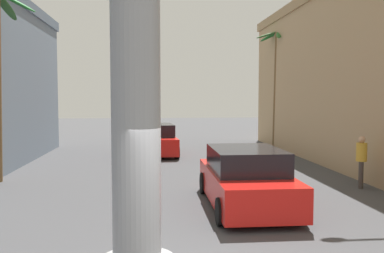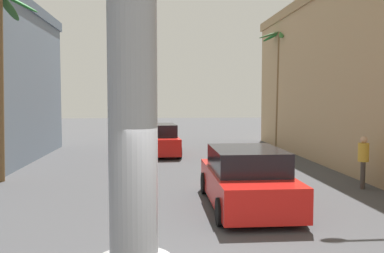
% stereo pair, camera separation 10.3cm
% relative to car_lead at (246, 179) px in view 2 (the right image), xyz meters
% --- Properties ---
extents(ground_plane, '(90.33, 90.33, 0.00)m').
position_rel_car_lead_xyz_m(ground_plane, '(-1.55, 4.18, -0.74)').
color(ground_plane, '#424244').
extents(car_lead, '(2.07, 4.63, 1.56)m').
position_rel_car_lead_xyz_m(car_lead, '(0.00, 0.00, 0.00)').
color(car_lead, black).
rests_on(car_lead, ground).
extents(car_far, '(2.27, 4.41, 1.56)m').
position_rel_car_lead_xyz_m(car_far, '(-2.28, 10.54, -0.00)').
color(car_far, black).
rests_on(car_far, ground).
extents(palm_tree_far_right, '(2.81, 2.61, 6.82)m').
position_rel_car_lead_xyz_m(palm_tree_far_right, '(4.89, 13.38, 3.69)').
color(palm_tree_far_right, brown).
rests_on(palm_tree_far_right, ground).
extents(pedestrian_mid_right, '(0.45, 0.45, 1.68)m').
position_rel_car_lead_xyz_m(pedestrian_mid_right, '(4.19, 1.92, 0.24)').
color(pedestrian_mid_right, '#3F3833').
rests_on(pedestrian_mid_right, ground).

